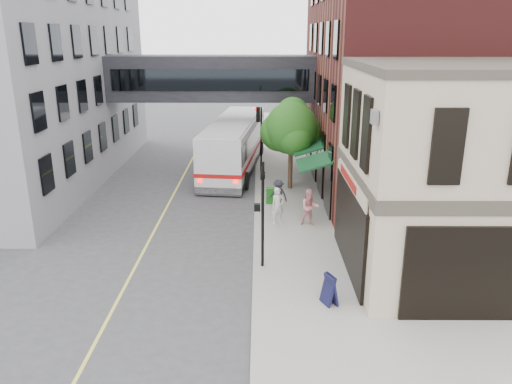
{
  "coord_description": "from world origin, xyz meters",
  "views": [
    {
      "loc": [
        0.24,
        -16.98,
        9.48
      ],
      "look_at": [
        0.12,
        3.68,
        2.86
      ],
      "focal_mm": 35.0,
      "sensor_mm": 36.0,
      "label": 1
    }
  ],
  "objects_px": {
    "bus": "(235,142)",
    "pedestrian_c": "(278,195)",
    "pedestrian_a": "(278,206)",
    "sandwich_board": "(330,290)",
    "pedestrian_b": "(310,207)",
    "newspaper_box": "(270,195)"
  },
  "relations": [
    {
      "from": "pedestrian_a",
      "to": "pedestrian_c",
      "type": "xyz_separation_m",
      "value": [
        0.11,
        2.16,
        -0.11
      ]
    },
    {
      "from": "pedestrian_a",
      "to": "sandwich_board",
      "type": "distance_m",
      "value": 8.08
    },
    {
      "from": "newspaper_box",
      "to": "sandwich_board",
      "type": "bearing_deg",
      "value": -77.25
    },
    {
      "from": "sandwich_board",
      "to": "pedestrian_a",
      "type": "bearing_deg",
      "value": 76.81
    },
    {
      "from": "bus",
      "to": "pedestrian_b",
      "type": "height_order",
      "value": "bus"
    },
    {
      "from": "pedestrian_c",
      "to": "sandwich_board",
      "type": "bearing_deg",
      "value": -49.62
    },
    {
      "from": "pedestrian_a",
      "to": "pedestrian_b",
      "type": "distance_m",
      "value": 1.61
    },
    {
      "from": "bus",
      "to": "pedestrian_b",
      "type": "relative_size",
      "value": 7.09
    },
    {
      "from": "bus",
      "to": "sandwich_board",
      "type": "relative_size",
      "value": 11.84
    },
    {
      "from": "bus",
      "to": "pedestrian_a",
      "type": "height_order",
      "value": "bus"
    },
    {
      "from": "sandwich_board",
      "to": "bus",
      "type": "bearing_deg",
      "value": 78.22
    },
    {
      "from": "bus",
      "to": "pedestrian_b",
      "type": "distance_m",
      "value": 12.16
    },
    {
      "from": "pedestrian_c",
      "to": "newspaper_box",
      "type": "relative_size",
      "value": 1.85
    },
    {
      "from": "pedestrian_b",
      "to": "sandwich_board",
      "type": "bearing_deg",
      "value": -94.15
    },
    {
      "from": "pedestrian_b",
      "to": "pedestrian_c",
      "type": "height_order",
      "value": "pedestrian_b"
    },
    {
      "from": "pedestrian_a",
      "to": "sandwich_board",
      "type": "bearing_deg",
      "value": -103.49
    },
    {
      "from": "bus",
      "to": "pedestrian_c",
      "type": "height_order",
      "value": "bus"
    },
    {
      "from": "pedestrian_b",
      "to": "newspaper_box",
      "type": "relative_size",
      "value": 2.06
    },
    {
      "from": "bus",
      "to": "pedestrian_c",
      "type": "xyz_separation_m",
      "value": [
        2.82,
        -9.0,
        -0.99
      ]
    },
    {
      "from": "newspaper_box",
      "to": "pedestrian_a",
      "type": "bearing_deg",
      "value": -81.3
    },
    {
      "from": "bus",
      "to": "newspaper_box",
      "type": "xyz_separation_m",
      "value": [
        2.4,
        -7.95,
        -1.38
      ]
    },
    {
      "from": "bus",
      "to": "pedestrian_b",
      "type": "bearing_deg",
      "value": -69.2
    }
  ]
}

